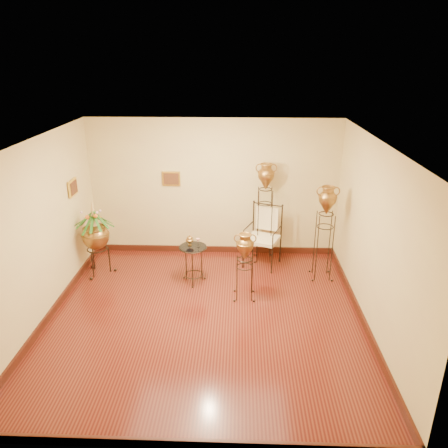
{
  "coord_description": "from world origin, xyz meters",
  "views": [
    {
      "loc": [
        0.52,
        -5.93,
        3.96
      ],
      "look_at": [
        0.25,
        1.3,
        1.1
      ],
      "focal_mm": 35.0,
      "sensor_mm": 36.0,
      "label": 1
    }
  ],
  "objects_px": {
    "amphora_tall": "(265,212)",
    "side_table": "(193,263)",
    "armchair": "(262,237)",
    "amphora_mid": "(325,232)",
    "planter_urn": "(95,233)"
  },
  "relations": [
    {
      "from": "amphora_mid",
      "to": "armchair",
      "type": "xyz_separation_m",
      "value": [
        -1.1,
        0.46,
        -0.3
      ]
    },
    {
      "from": "amphora_tall",
      "to": "side_table",
      "type": "height_order",
      "value": "amphora_tall"
    },
    {
      "from": "amphora_mid",
      "to": "side_table",
      "type": "height_order",
      "value": "amphora_mid"
    },
    {
      "from": "side_table",
      "to": "amphora_tall",
      "type": "bearing_deg",
      "value": 36.73
    },
    {
      "from": "amphora_tall",
      "to": "armchair",
      "type": "distance_m",
      "value": 0.5
    },
    {
      "from": "amphora_mid",
      "to": "side_table",
      "type": "bearing_deg",
      "value": -173.29
    },
    {
      "from": "amphora_tall",
      "to": "side_table",
      "type": "bearing_deg",
      "value": -143.27
    },
    {
      "from": "amphora_tall",
      "to": "side_table",
      "type": "xyz_separation_m",
      "value": [
        -1.32,
        -0.99,
        -0.66
      ]
    },
    {
      "from": "amphora_tall",
      "to": "side_table",
      "type": "relative_size",
      "value": 2.24
    },
    {
      "from": "armchair",
      "to": "side_table",
      "type": "distance_m",
      "value": 1.5
    },
    {
      "from": "amphora_tall",
      "to": "side_table",
      "type": "distance_m",
      "value": 1.78
    },
    {
      "from": "amphora_tall",
      "to": "planter_urn",
      "type": "relative_size",
      "value": 1.38
    },
    {
      "from": "amphora_mid",
      "to": "planter_urn",
      "type": "relative_size",
      "value": 1.22
    },
    {
      "from": "amphora_mid",
      "to": "armchair",
      "type": "relative_size",
      "value": 1.49
    },
    {
      "from": "planter_urn",
      "to": "armchair",
      "type": "distance_m",
      "value": 3.17
    }
  ]
}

